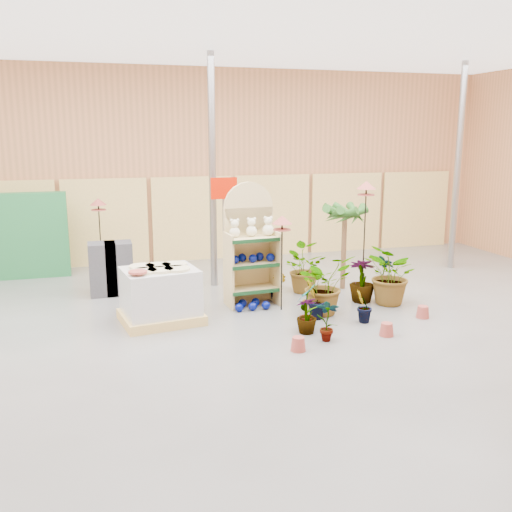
{
  "coord_description": "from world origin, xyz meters",
  "views": [
    {
      "loc": [
        -2.28,
        -7.42,
        3.03
      ],
      "look_at": [
        0.3,
        1.5,
        1.0
      ],
      "focal_mm": 40.0,
      "sensor_mm": 36.0,
      "label": 1
    }
  ],
  "objects_px": {
    "pallet_stack": "(160,295)",
    "display_shelf": "(250,249)",
    "bird_table_front": "(282,223)",
    "potted_plant_2": "(324,284)"
  },
  "relations": [
    {
      "from": "potted_plant_2",
      "to": "bird_table_front",
      "type": "bearing_deg",
      "value": 148.55
    },
    {
      "from": "display_shelf",
      "to": "bird_table_front",
      "type": "bearing_deg",
      "value": -60.63
    },
    {
      "from": "pallet_stack",
      "to": "bird_table_front",
      "type": "height_order",
      "value": "bird_table_front"
    },
    {
      "from": "display_shelf",
      "to": "potted_plant_2",
      "type": "height_order",
      "value": "display_shelf"
    },
    {
      "from": "pallet_stack",
      "to": "bird_table_front",
      "type": "xyz_separation_m",
      "value": [
        2.08,
        0.05,
        1.08
      ]
    },
    {
      "from": "display_shelf",
      "to": "pallet_stack",
      "type": "bearing_deg",
      "value": -164.11
    },
    {
      "from": "pallet_stack",
      "to": "display_shelf",
      "type": "bearing_deg",
      "value": 12.21
    },
    {
      "from": "bird_table_front",
      "to": "display_shelf",
      "type": "bearing_deg",
      "value": 124.24
    },
    {
      "from": "pallet_stack",
      "to": "potted_plant_2",
      "type": "distance_m",
      "value": 2.73
    },
    {
      "from": "pallet_stack",
      "to": "potted_plant_2",
      "type": "relative_size",
      "value": 1.35
    }
  ]
}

